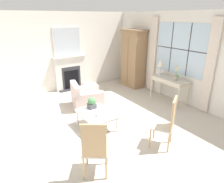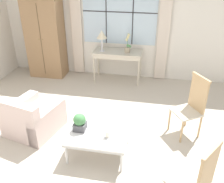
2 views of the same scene
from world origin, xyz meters
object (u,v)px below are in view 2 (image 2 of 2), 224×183
(accent_chair_wooden, at_px, (197,177))
(coffee_table, at_px, (98,135))
(potted_plant_small, at_px, (80,122))
(potted_orchid, at_px, (127,46))
(console_table, at_px, (118,55))
(table_lamp, at_px, (102,35))
(armoire, at_px, (45,35))
(side_chair_wooden, at_px, (192,103))
(pillar_candle, at_px, (108,134))
(armchair_upholstered, at_px, (33,119))

(accent_chair_wooden, relative_size, coffee_table, 1.13)
(potted_plant_small, bearing_deg, coffee_table, -7.46)
(potted_orchid, bearing_deg, console_table, 171.62)
(console_table, xyz_separation_m, accent_chair_wooden, (1.55, -3.60, -0.11))
(potted_orchid, relative_size, potted_plant_small, 1.60)
(console_table, distance_m, table_lamp, 0.63)
(accent_chair_wooden, xyz_separation_m, coffee_table, (-1.40, 0.81, -0.23))
(console_table, height_order, coffee_table, console_table)
(armoire, bearing_deg, side_chair_wooden, -28.94)
(table_lamp, height_order, pillar_candle, table_lamp)
(armoire, xyz_separation_m, armchair_upholstered, (0.74, -2.43, -0.84))
(potted_orchid, xyz_separation_m, coffee_table, (-0.08, -2.75, -0.59))
(armoire, bearing_deg, coffee_table, -53.91)
(armoire, height_order, side_chair_wooden, armoire)
(table_lamp, distance_m, pillar_candle, 2.95)
(table_lamp, distance_m, potted_plant_small, 2.76)
(armchair_upholstered, relative_size, pillar_candle, 8.20)
(coffee_table, bearing_deg, armoire, 126.09)
(armoire, height_order, potted_plant_small, armoire)
(coffee_table, bearing_deg, side_chair_wooden, 29.87)
(potted_orchid, relative_size, armchair_upholstered, 0.45)
(side_chair_wooden, bearing_deg, armoire, 151.06)
(armchair_upholstered, xyz_separation_m, side_chair_wooden, (2.80, 0.48, 0.36))
(potted_orchid, bearing_deg, potted_plant_small, -98.08)
(potted_orchid, xyz_separation_m, armchair_upholstered, (-1.39, -2.38, -0.70))
(side_chair_wooden, relative_size, potted_plant_small, 3.84)
(accent_chair_wooden, bearing_deg, armchair_upholstered, 156.26)
(console_table, xyz_separation_m, armchair_upholstered, (-1.15, -2.41, -0.44))
(potted_plant_small, bearing_deg, armoire, 122.22)
(console_table, xyz_separation_m, coffee_table, (0.16, -2.79, -0.33))
(accent_chair_wooden, bearing_deg, table_lamp, 118.77)
(table_lamp, bearing_deg, pillar_candle, -75.65)
(armoire, bearing_deg, armchair_upholstered, -73.14)
(table_lamp, height_order, accent_chair_wooden, table_lamp)
(pillar_candle, bearing_deg, accent_chair_wooden, -31.42)
(potted_plant_small, bearing_deg, table_lamp, 95.06)
(accent_chair_wooden, bearing_deg, pillar_candle, 148.58)
(table_lamp, xyz_separation_m, side_chair_wooden, (2.03, -1.86, -0.58))
(console_table, distance_m, potted_plant_small, 2.76)
(potted_orchid, bearing_deg, armoire, 178.54)
(console_table, height_order, accent_chair_wooden, accent_chair_wooden)
(console_table, relative_size, table_lamp, 2.30)
(accent_chair_wooden, relative_size, potted_plant_small, 3.70)
(pillar_candle, bearing_deg, side_chair_wooden, 34.92)
(armchair_upholstered, bearing_deg, pillar_candle, -16.63)
(armoire, xyz_separation_m, coffee_table, (2.05, -2.81, -0.73))
(table_lamp, height_order, potted_plant_small, table_lamp)
(armoire, distance_m, table_lamp, 1.52)
(coffee_table, height_order, potted_plant_small, potted_plant_small)
(pillar_candle, bearing_deg, table_lamp, 104.35)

